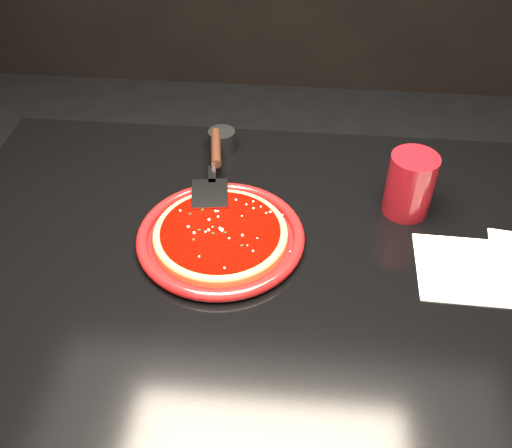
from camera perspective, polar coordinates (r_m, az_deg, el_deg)
The scene contains 11 objects.
table at distance 1.28m, azimuth 0.75°, elevation -15.12°, with size 1.20×0.80×0.75m, color black.
plate at distance 1.01m, azimuth -3.55°, elevation -1.30°, with size 0.30×0.30×0.02m, color maroon.
pizza_crust at distance 1.01m, azimuth -3.56°, elevation -1.16°, with size 0.24×0.24×0.01m, color brown.
pizza_crust_rim at distance 1.00m, azimuth -3.57°, elevation -0.91°, with size 0.24×0.24×0.02m, color brown.
pizza_sauce at distance 1.00m, azimuth -3.58°, elevation -0.73°, with size 0.21×0.21×0.01m, color #6A0400.
parmesan_dusting at distance 1.00m, azimuth -3.59°, elevation -0.48°, with size 0.20×0.20×0.01m, color #FFF2C5, non-canonical shape.
basil_flecks at distance 1.00m, azimuth -3.59°, elevation -0.51°, with size 0.19×0.19×0.00m, color black, non-canonical shape.
pizza_server at distance 1.13m, azimuth -4.22°, elevation 5.65°, with size 0.08×0.29×0.02m, color #AEB0B5, non-canonical shape.
cup at distance 1.08m, azimuth 15.14°, elevation 3.83°, with size 0.09×0.09×0.12m, color maroon.
napkin_a at distance 1.03m, azimuth 20.02°, elevation -4.27°, with size 0.16×0.16×0.00m, color white.
ramekin at distance 1.23m, azimuth -3.43°, elevation 8.37°, with size 0.06×0.06×0.04m, color black.
Camera 1 is at (0.05, -0.70, 1.45)m, focal length 40.00 mm.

